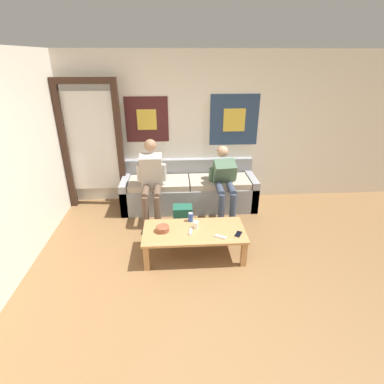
% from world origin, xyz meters
% --- Properties ---
extents(ground_plane, '(18.00, 18.00, 0.00)m').
position_xyz_m(ground_plane, '(0.00, 0.00, 0.00)').
color(ground_plane, brown).
extents(wall_back, '(10.00, 0.07, 2.55)m').
position_xyz_m(wall_back, '(0.00, 2.86, 1.28)').
color(wall_back, silver).
rests_on(wall_back, ground_plane).
extents(door_frame, '(1.00, 0.10, 2.15)m').
position_xyz_m(door_frame, '(-1.61, 2.64, 1.20)').
color(door_frame, '#382319').
rests_on(door_frame, ground_plane).
extents(couch, '(2.29, 0.75, 0.78)m').
position_xyz_m(couch, '(-0.01, 2.48, 0.29)').
color(couch, gray).
rests_on(couch, ground_plane).
extents(coffee_table, '(1.33, 0.65, 0.37)m').
position_xyz_m(coffee_table, '(-0.03, 1.03, 0.32)').
color(coffee_table, '#B27F4C').
rests_on(coffee_table, ground_plane).
extents(person_seated_adult, '(0.47, 0.81, 1.27)m').
position_xyz_m(person_seated_adult, '(-0.62, 2.09, 0.69)').
color(person_seated_adult, brown).
rests_on(person_seated_adult, ground_plane).
extents(person_seated_teen, '(0.47, 0.93, 1.11)m').
position_xyz_m(person_seated_teen, '(0.54, 2.12, 0.62)').
color(person_seated_teen, '#384256').
rests_on(person_seated_teen, ground_plane).
extents(backpack, '(0.29, 0.25, 0.37)m').
position_xyz_m(backpack, '(-0.15, 1.71, 0.18)').
color(backpack, '#1E5642').
rests_on(backpack, ground_plane).
extents(ceramic_bowl, '(0.18, 0.18, 0.07)m').
position_xyz_m(ceramic_bowl, '(-0.43, 1.04, 0.41)').
color(ceramic_bowl, brown).
rests_on(ceramic_bowl, coffee_table).
extents(pillar_candle, '(0.07, 0.07, 0.10)m').
position_xyz_m(pillar_candle, '(0.00, 1.09, 0.42)').
color(pillar_candle, silver).
rests_on(pillar_candle, coffee_table).
extents(drink_can_blue, '(0.07, 0.07, 0.12)m').
position_xyz_m(drink_can_blue, '(-0.06, 1.27, 0.43)').
color(drink_can_blue, '#28479E').
rests_on(drink_can_blue, coffee_table).
extents(game_controller_near_left, '(0.06, 0.15, 0.03)m').
position_xyz_m(game_controller_near_left, '(-0.08, 0.99, 0.38)').
color(game_controller_near_left, white).
rests_on(game_controller_near_left, coffee_table).
extents(game_controller_near_right, '(0.14, 0.10, 0.03)m').
position_xyz_m(game_controller_near_right, '(0.29, 0.84, 0.38)').
color(game_controller_near_right, white).
rests_on(game_controller_near_right, coffee_table).
extents(cell_phone, '(0.12, 0.15, 0.01)m').
position_xyz_m(cell_phone, '(0.53, 0.90, 0.38)').
color(cell_phone, black).
rests_on(cell_phone, coffee_table).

